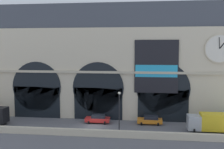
# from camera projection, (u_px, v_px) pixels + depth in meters

# --- Properties ---
(ground_plane) EXTENTS (200.00, 200.00, 0.00)m
(ground_plane) POSITION_uv_depth(u_px,v_px,m) (93.00, 127.00, 45.54)
(ground_plane) COLOR slate
(quay_parapet_wall) EXTENTS (90.00, 0.70, 1.05)m
(quay_parapet_wall) POSITION_uv_depth(u_px,v_px,m) (87.00, 133.00, 40.78)
(quay_parapet_wall) COLOR beige
(quay_parapet_wall) RESTS_ON ground
(station_building) EXTENTS (50.90, 5.40, 21.99)m
(station_building) POSITION_uv_depth(u_px,v_px,m) (100.00, 63.00, 51.89)
(station_building) COLOR beige
(station_building) RESTS_ON ground
(car_center) EXTENTS (4.40, 2.22, 1.55)m
(car_center) POSITION_uv_depth(u_px,v_px,m) (98.00, 119.00, 47.87)
(car_center) COLOR red
(car_center) RESTS_ON ground
(car_mideast) EXTENTS (4.40, 2.22, 1.55)m
(car_mideast) POSITION_uv_depth(u_px,v_px,m) (150.00, 120.00, 47.06)
(car_mideast) COLOR orange
(car_mideast) RESTS_ON ground
(box_truck_east) EXTENTS (7.50, 2.91, 3.12)m
(box_truck_east) POSITION_uv_depth(u_px,v_px,m) (212.00, 122.00, 42.41)
(box_truck_east) COLOR #ADB2B7
(box_truck_east) RESTS_ON ground
(street_lamp_quayside) EXTENTS (0.44, 0.44, 6.90)m
(street_lamp_quayside) POSITION_uv_depth(u_px,v_px,m) (119.00, 108.00, 40.60)
(street_lamp_quayside) COLOR black
(street_lamp_quayside) RESTS_ON ground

